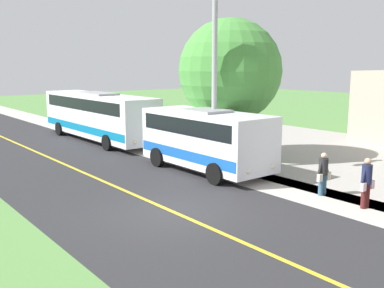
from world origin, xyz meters
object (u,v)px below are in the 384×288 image
at_px(pedestrian_waiting, 323,173).
at_px(tree_curbside, 230,71).
at_px(shuttle_bus_front, 206,137).
at_px(street_light_pole, 213,69).
at_px(pedestrian_with_bags, 367,181).
at_px(transit_bus_rear, 98,114).

distance_m(pedestrian_waiting, tree_curbside, 8.18).
relative_size(shuttle_bus_front, street_light_pole, 0.81).
relative_size(shuttle_bus_front, tree_curbside, 0.95).
bearing_deg(pedestrian_with_bags, street_light_pole, -86.52).
relative_size(pedestrian_with_bags, street_light_pole, 0.21).
bearing_deg(tree_curbside, transit_bus_rear, -72.24).
relative_size(shuttle_bus_front, transit_bus_rear, 0.60).
bearing_deg(transit_bus_rear, pedestrian_waiting, 93.44).
relative_size(pedestrian_waiting, tree_curbside, 0.23).
height_order(transit_bus_rear, pedestrian_waiting, transit_bus_rear).
bearing_deg(pedestrian_with_bags, transit_bus_rear, -87.35).
height_order(transit_bus_rear, pedestrian_with_bags, transit_bus_rear).
xyz_separation_m(transit_bus_rear, pedestrian_waiting, (-0.97, 16.14, -0.82)).
bearing_deg(pedestrian_with_bags, shuttle_bus_front, -84.09).
xyz_separation_m(shuttle_bus_front, transit_bus_rear, (0.06, -10.53, 0.13)).
bearing_deg(transit_bus_rear, pedestrian_with_bags, 92.65).
bearing_deg(pedestrian_waiting, transit_bus_rear, -86.56).
bearing_deg(pedestrian_with_bags, pedestrian_waiting, -94.49).
bearing_deg(shuttle_bus_front, pedestrian_waiting, 99.18).
xyz_separation_m(pedestrian_with_bags, street_light_pole, (0.45, -7.36, 3.66)).
relative_size(transit_bus_rear, tree_curbside, 1.58).
distance_m(transit_bus_rear, street_light_pole, 10.98).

